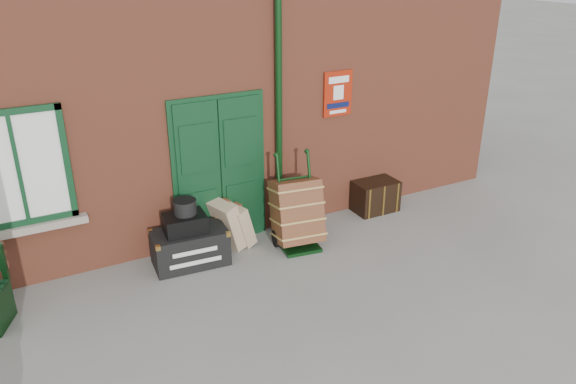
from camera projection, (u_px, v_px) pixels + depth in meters
ground at (285, 281)px, 7.54m from camera, size 80.00×80.00×0.00m
station_building at (189, 73)px, 9.50m from camera, size 10.30×4.30×4.36m
houdini_trunk at (190, 247)px, 7.86m from camera, size 1.07×0.64×0.51m
strongbox at (185, 223)px, 7.69m from camera, size 0.60×0.45×0.26m
hatbox at (185, 207)px, 7.63m from camera, size 0.33×0.33×0.21m
suitcase_back at (226, 224)px, 8.26m from camera, size 0.53×0.61×0.76m
suitcase_front at (238, 224)px, 8.36m from camera, size 0.47×0.55×0.65m
porter_trolley at (297, 212)px, 8.26m from camera, size 0.77×0.81×1.39m
dark_trunk at (375, 196)px, 9.48m from camera, size 0.74×0.49×0.53m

